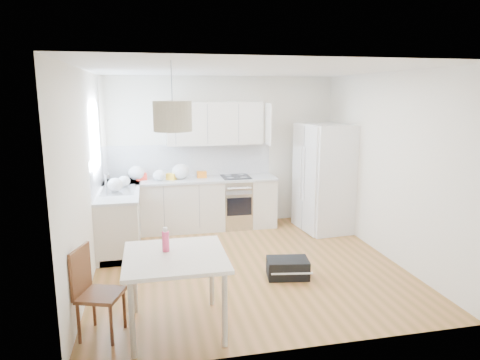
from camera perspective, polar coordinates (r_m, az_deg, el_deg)
The scene contains 29 objects.
floor at distance 6.22m, azimuth 0.99°, elevation -11.19°, with size 4.20×4.20×0.00m, color brown.
ceiling at distance 5.74m, azimuth 1.08°, elevation 14.51°, with size 4.20×4.20×0.00m, color white.
wall_back at distance 7.87m, azimuth -2.45°, elevation 3.82°, with size 4.20×4.20×0.00m, color white.
wall_left at distance 5.74m, azimuth -19.85°, elevation 0.29°, with size 4.20×4.20×0.00m, color white.
wall_right at distance 6.62m, azimuth 19.02°, elevation 1.76°, with size 4.20×4.20×0.00m, color white.
window_glassblock at distance 6.81m, azimuth -18.73°, elevation 5.43°, with size 0.02×1.00×1.00m, color #BFE0F9.
cabinets_back at distance 7.67m, azimuth -6.44°, elevation -3.37°, with size 3.00×0.60×0.88m, color beige.
cabinets_left at distance 7.08m, azimuth -15.68°, elevation -5.00°, with size 0.60×1.80×0.88m, color beige.
counter_back at distance 7.57m, azimuth -6.51°, elevation 0.00°, with size 3.02×0.64×0.04m, color #ABADB0.
counter_left at distance 6.97m, azimuth -15.89°, elevation -1.37°, with size 0.64×1.82×0.04m, color #ABADB0.
backsplash_back at distance 7.80m, azimuth -6.78°, elevation 2.65°, with size 3.00×0.01×0.58m, color white.
backsplash_left at distance 6.93m, azimuth -18.45°, elevation 1.03°, with size 0.01×1.80×0.58m, color white.
upper_cabinets at distance 7.63m, azimuth -3.39°, elevation 7.54°, with size 1.70×0.32×0.75m, color beige.
range_oven at distance 7.79m, azimuth -0.56°, elevation -3.07°, with size 0.50×0.61×0.88m, color #B9BBBE, non-canonical shape.
sink at distance 6.91m, azimuth -15.92°, elevation -1.34°, with size 0.50×0.80×0.16m, color #B9BBBE, non-canonical shape.
refrigerator at distance 7.67m, azimuth 11.33°, elevation 0.31°, with size 0.89×0.94×1.88m, color white, non-canonical shape.
dining_table at distance 4.44m, azimuth -8.62°, elevation -10.94°, with size 1.02×1.02×0.80m.
dining_chair at distance 4.58m, azimuth -18.08°, elevation -14.09°, with size 0.39×0.39×0.92m, color #462B15, non-canonical shape.
drink_bottle at distance 4.48m, azimuth -9.89°, elevation -7.80°, with size 0.07×0.07×0.26m, color #E74070.
gym_bag at distance 5.82m, azimuth 6.37°, elevation -11.59°, with size 0.54×0.35×0.25m, color black.
pendant_lamp at distance 4.21m, azimuth -8.97°, elevation 8.41°, with size 0.37×0.37×0.29m, color #B3AA89.
grocery_bag_a at distance 7.59m, azimuth -13.65°, elevation 0.89°, with size 0.28×0.24×0.25m, color white.
grocery_bag_b at distance 7.46m, azimuth -10.71°, elevation 0.61°, with size 0.21×0.18×0.19m, color white.
grocery_bag_c at distance 7.55m, azimuth -7.92°, elevation 1.14°, with size 0.30×0.26×0.27m, color white.
grocery_bag_d at distance 7.12m, azimuth -15.20°, elevation -0.17°, with size 0.19×0.16×0.17m, color white.
grocery_bag_e at distance 6.80m, azimuth -16.32°, elevation -0.62°, with size 0.23×0.20×0.21m, color white.
snack_orange at distance 7.64m, azimuth -5.13°, elevation 0.73°, with size 0.17×0.11×0.12m, color orange.
snack_yellow at distance 7.53m, azimuth -9.15°, elevation 0.46°, with size 0.16×0.10×0.11m, color yellow.
snack_red at distance 7.59m, azimuth -13.06°, elevation 0.44°, with size 0.18×0.11×0.12m, color red.
Camera 1 is at (-1.30, -5.59, 2.39)m, focal length 32.00 mm.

